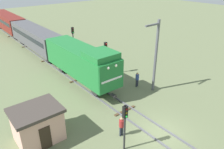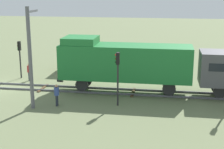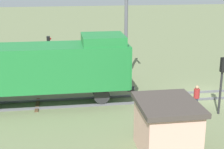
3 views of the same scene
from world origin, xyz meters
name	(u,v)px [view 1 (image 1 of 3)]	position (x,y,z in m)	size (l,w,h in m)	color
ground_plane	(159,135)	(0.00, 0.00, 0.00)	(146.58, 146.58, 0.00)	#66704C
railway_track	(160,134)	(0.00, 0.00, 0.07)	(2.40, 97.72, 0.16)	#595960
locomotive	(81,60)	(0.00, 11.32, 2.77)	(2.90, 11.60, 4.60)	#1E7233
passenger_car_leading	(35,36)	(0.00, 24.66, 2.52)	(2.84, 14.00, 3.66)	#4C4C51
passenger_car_trailing	(8,21)	(0.00, 39.26, 2.52)	(2.84, 14.00, 3.66)	maroon
traffic_signal_near	(125,120)	(-3.20, 0.61, 2.59)	(0.32, 0.34, 3.70)	#262628
traffic_signal_mid	(106,53)	(3.40, 11.36, 2.89)	(0.32, 0.34, 4.15)	#262628
traffic_signal_far	(73,36)	(3.60, 19.41, 3.03)	(0.32, 0.34, 4.37)	#262628
worker_near_track	(121,125)	(-2.40, 1.84, 1.00)	(0.38, 0.38, 1.70)	#262B38
worker_by_signal	(137,78)	(4.20, 6.77, 1.00)	(0.38, 0.38, 1.70)	#262B38
catenary_mast	(155,55)	(4.94, 5.14, 4.03)	(1.94, 0.28, 7.56)	#595960
relay_hut	(38,124)	(-7.50, 5.47, 1.39)	(3.50, 2.90, 2.74)	#D19E8C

